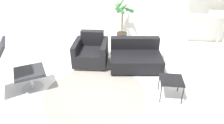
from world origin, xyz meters
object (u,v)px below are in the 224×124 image
armchair_red (91,53)px  potted_plant (122,25)px  lounge_chair (4,62)px  side_table (171,81)px  couch_low (135,58)px

armchair_red → potted_plant: size_ratio=0.63×
lounge_chair → side_table: (3.22, 0.26, -0.35)m
armchair_red → couch_low: size_ratio=0.65×
armchair_red → side_table: (1.84, -1.18, 0.08)m
lounge_chair → potted_plant: bearing=113.0°
lounge_chair → potted_plant: 3.54m
side_table → armchair_red: bearing=147.3°
couch_low → side_table: bearing=114.9°
lounge_chair → couch_low: lounge_chair is taller
armchair_red → lounge_chair: bearing=43.3°
armchair_red → couch_low: 1.14m
lounge_chair → armchair_red: size_ratio=1.44×
armchair_red → couch_low: (1.14, -0.04, -0.05)m
potted_plant → couch_low: bearing=-72.7°
armchair_red → couch_low: bearing=175.3°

